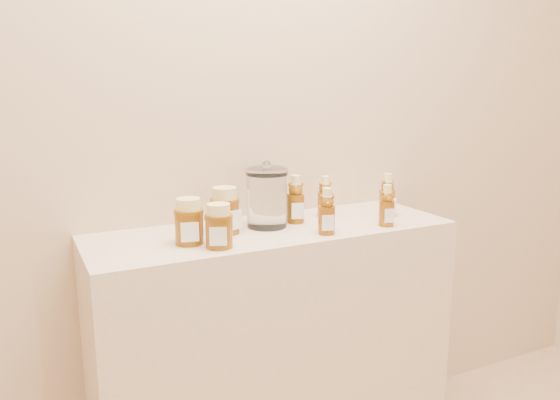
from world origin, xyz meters
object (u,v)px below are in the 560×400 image
bear_bottle_front_left (327,208)px  bear_bottle_back_left (296,196)px  display_table (274,355)px  honey_jar_left (189,221)px  glass_canister (267,195)px

bear_bottle_front_left → bear_bottle_back_left: bearing=118.1°
display_table → honey_jar_left: 0.60m
display_table → honey_jar_left: size_ratio=8.78×
display_table → bear_bottle_back_left: 0.55m
display_table → honey_jar_left: (-0.30, -0.05, 0.52)m
bear_bottle_back_left → display_table: bearing=-144.2°
honey_jar_left → glass_canister: glass_canister is taller
bear_bottle_front_left → honey_jar_left: bearing=-170.1°
bear_bottle_front_left → display_table: bearing=153.8°
bear_bottle_back_left → bear_bottle_front_left: (0.02, -0.17, -0.01)m
display_table → bear_bottle_back_left: bearing=21.3°
display_table → glass_canister: (-0.01, 0.03, 0.56)m
bear_bottle_front_left → glass_canister: (-0.13, 0.16, 0.02)m
bear_bottle_front_left → glass_canister: bearing=150.0°
bear_bottle_back_left → honey_jar_left: 0.41m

